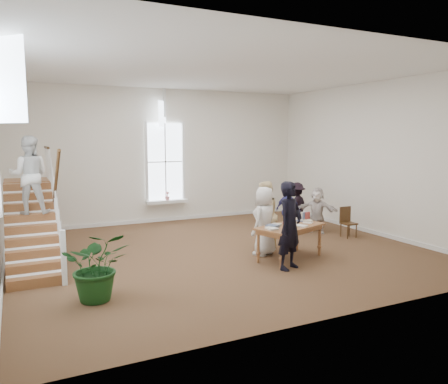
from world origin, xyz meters
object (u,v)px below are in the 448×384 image
side_chair (347,220)px  woman_cluster_a (288,211)px  library_table (290,229)px  woman_cluster_c (317,210)px  police_officer (290,226)px  woman_cluster_b (296,206)px  person_yellow (264,215)px  elderly_woman (264,221)px  floor_plant (97,266)px

side_chair → woman_cluster_a: bearing=145.3°
library_table → woman_cluster_c: woman_cluster_c is taller
police_officer → woman_cluster_b: 4.17m
woman_cluster_a → library_table: bearing=124.8°
person_yellow → woman_cluster_b: bearing=-173.8°
police_officer → elderly_woman: 1.26m
library_table → elderly_woman: 0.70m
elderly_woman → floor_plant: (-4.23, -1.33, -0.21)m
elderly_woman → woman_cluster_b: 3.18m
police_officer → side_chair: police_officer is taller
police_officer → woman_cluster_a: 3.46m
person_yellow → woman_cluster_a: bearing=-173.8°
library_table → police_officer: (-0.46, -0.66, 0.24)m
person_yellow → floor_plant: size_ratio=1.40×
elderly_woman → side_chair: 3.25m
library_table → woman_cluster_a: (1.44, 2.22, -0.01)m
woman_cluster_a → woman_cluster_b: 0.75m
police_officer → woman_cluster_a: size_ratio=1.36×
elderly_woman → woman_cluster_b: elderly_woman is taller
floor_plant → woman_cluster_a: bearing=26.1°
woman_cluster_a → floor_plant: size_ratio=1.13×
side_chair → person_yellow: bearing=-175.7°
library_table → police_officer: bearing=-144.4°
police_officer → woman_cluster_b: (2.50, 3.33, -0.23)m
library_table → side_chair: (2.81, 1.20, -0.25)m
woman_cluster_b → woman_cluster_c: size_ratio=1.07×
floor_plant → woman_cluster_c: bearing=21.7°
woman_cluster_a → elderly_woman: bearing=110.0°
elderly_woman → library_table: bearing=91.4°
police_officer → elderly_woman: size_ratio=1.15×
library_table → person_yellow: size_ratio=1.09×
library_table → floor_plant: bearing=169.7°
library_table → side_chair: bearing=3.8°
elderly_woman → side_chair: size_ratio=1.92×
person_yellow → woman_cluster_c: 2.58m
side_chair → police_officer: bearing=-148.3°
library_table → woman_cluster_b: (2.04, 2.67, 0.02)m
woman_cluster_a → woman_cluster_c: 0.92m
police_officer → person_yellow: police_officer is taller
woman_cluster_a → floor_plant: 6.73m
library_table → woman_cluster_a: bearing=37.5°
person_yellow → side_chair: 2.90m
woman_cluster_c → person_yellow: bearing=-106.9°
floor_plant → side_chair: floor_plant is taller
woman_cluster_c → floor_plant: 7.47m
woman_cluster_a → woman_cluster_c: (0.90, -0.20, -0.02)m
person_yellow → police_officer: bearing=46.4°
library_table → woman_cluster_a: 2.65m
person_yellow → woman_cluster_c: person_yellow is taller
elderly_woman → police_officer: bearing=55.4°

